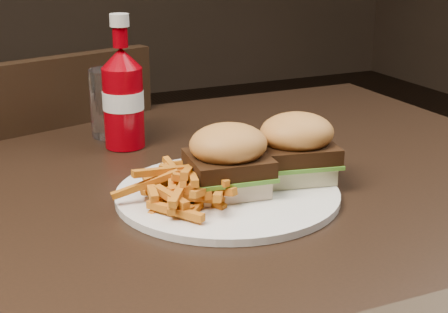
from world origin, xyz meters
name	(u,v)px	position (x,y,z in m)	size (l,w,h in m)	color
dining_table	(131,208)	(0.00, 0.00, 0.73)	(1.20, 0.80, 0.04)	black
chair_far	(18,265)	(-0.09, 0.50, 0.43)	(0.40, 0.40, 0.04)	black
plate	(227,194)	(0.10, -0.07, 0.76)	(0.27, 0.27, 0.01)	white
sandwich_half_a	(228,183)	(0.10, -0.07, 0.77)	(0.08, 0.08, 0.02)	beige
sandwich_half_b	(296,169)	(0.20, -0.06, 0.77)	(0.08, 0.08, 0.02)	beige
fries_pile	(192,182)	(0.05, -0.08, 0.78)	(0.11, 0.11, 0.05)	#BE5F14
ketchup_bottle	(124,108)	(0.05, 0.18, 0.81)	(0.06, 0.06, 0.12)	#880009
tumbler	(112,103)	(0.05, 0.24, 0.81)	(0.07, 0.07, 0.10)	white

